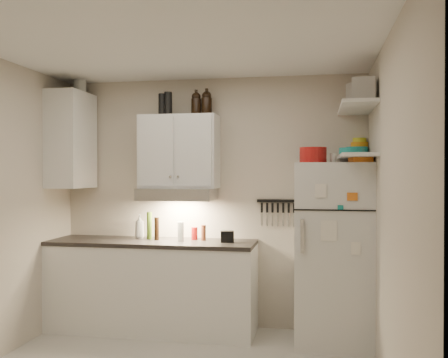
# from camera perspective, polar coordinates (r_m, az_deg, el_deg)

# --- Properties ---
(ceiling) EXTENTS (3.20, 3.00, 0.02)m
(ceiling) POSITION_cam_1_polar(r_m,az_deg,el_deg) (3.93, -6.21, 15.50)
(ceiling) COLOR white
(ceiling) RESTS_ON ground
(back_wall) EXTENTS (3.20, 0.02, 2.60)m
(back_wall) POSITION_cam_1_polar(r_m,az_deg,el_deg) (5.27, -1.46, -2.64)
(back_wall) COLOR beige
(back_wall) RESTS_ON ground
(right_wall) EXTENTS (0.02, 3.00, 2.60)m
(right_wall) POSITION_cam_1_polar(r_m,az_deg,el_deg) (3.69, 18.59, -4.08)
(right_wall) COLOR beige
(right_wall) RESTS_ON ground
(base_cabinet) EXTENTS (2.10, 0.60, 0.88)m
(base_cabinet) POSITION_cam_1_polar(r_m,az_deg,el_deg) (5.24, -8.21, -12.17)
(base_cabinet) COLOR white
(base_cabinet) RESTS_ON floor
(countertop) EXTENTS (2.10, 0.62, 0.04)m
(countertop) POSITION_cam_1_polar(r_m,az_deg,el_deg) (5.16, -8.22, -7.18)
(countertop) COLOR black
(countertop) RESTS_ON base_cabinet
(upper_cabinet) EXTENTS (0.80, 0.33, 0.75)m
(upper_cabinet) POSITION_cam_1_polar(r_m,az_deg,el_deg) (5.17, -5.13, 3.11)
(upper_cabinet) COLOR white
(upper_cabinet) RESTS_ON back_wall
(side_cabinet) EXTENTS (0.33, 0.55, 1.00)m
(side_cabinet) POSITION_cam_1_polar(r_m,az_deg,el_deg) (5.47, -17.08, 4.26)
(side_cabinet) COLOR white
(side_cabinet) RESTS_ON left_wall
(range_hood) EXTENTS (0.76, 0.46, 0.12)m
(range_hood) POSITION_cam_1_polar(r_m,az_deg,el_deg) (5.11, -5.32, -1.74)
(range_hood) COLOR silver
(range_hood) RESTS_ON back_wall
(fridge) EXTENTS (0.70, 0.68, 1.70)m
(fridge) POSITION_cam_1_polar(r_m,az_deg,el_deg) (4.86, 12.37, -8.27)
(fridge) COLOR silver
(fridge) RESTS_ON floor
(shelf_hi) EXTENTS (0.30, 0.95, 0.03)m
(shelf_hi) POSITION_cam_1_polar(r_m,az_deg,el_deg) (4.72, 14.92, 7.91)
(shelf_hi) COLOR white
(shelf_hi) RESTS_ON right_wall
(shelf_lo) EXTENTS (0.30, 0.95, 0.03)m
(shelf_lo) POSITION_cam_1_polar(r_m,az_deg,el_deg) (4.68, 14.90, 2.56)
(shelf_lo) COLOR white
(shelf_lo) RESTS_ON right_wall
(knife_strip) EXTENTS (0.42, 0.02, 0.03)m
(knife_strip) POSITION_cam_1_polar(r_m,az_deg,el_deg) (5.15, 6.13, -2.50)
(knife_strip) COLOR black
(knife_strip) RESTS_ON back_wall
(dutch_oven) EXTENTS (0.28, 0.28, 0.15)m
(dutch_oven) POSITION_cam_1_polar(r_m,az_deg,el_deg) (4.76, 10.14, 2.70)
(dutch_oven) COLOR #A21512
(dutch_oven) RESTS_ON fridge
(book_stack) EXTENTS (0.21, 0.24, 0.07)m
(book_stack) POSITION_cam_1_polar(r_m,az_deg,el_deg) (4.62, 15.33, 2.29)
(book_stack) COLOR orange
(book_stack) RESTS_ON fridge
(spice_jar) EXTENTS (0.05, 0.05, 0.09)m
(spice_jar) POSITION_cam_1_polar(r_m,az_deg,el_deg) (4.80, 12.39, 2.34)
(spice_jar) COLOR silver
(spice_jar) RESTS_ON fridge
(stock_pot) EXTENTS (0.29, 0.29, 0.18)m
(stock_pot) POSITION_cam_1_polar(r_m,az_deg,el_deg) (4.99, 15.46, 8.74)
(stock_pot) COLOR silver
(stock_pot) RESTS_ON shelf_hi
(tin_a) EXTENTS (0.26, 0.25, 0.20)m
(tin_a) POSITION_cam_1_polar(r_m,az_deg,el_deg) (4.70, 15.34, 9.34)
(tin_a) COLOR #AAAAAD
(tin_a) RESTS_ON shelf_hi
(tin_b) EXTENTS (0.21, 0.21, 0.19)m
(tin_b) POSITION_cam_1_polar(r_m,az_deg,el_deg) (4.43, 15.67, 9.82)
(tin_b) COLOR #AAAAAD
(tin_b) RESTS_ON shelf_hi
(bowl_teal) EXTENTS (0.21, 0.21, 0.09)m
(bowl_teal) POSITION_cam_1_polar(r_m,az_deg,el_deg) (5.05, 14.95, 3.07)
(bowl_teal) COLOR #17817D
(bowl_teal) RESTS_ON shelf_lo
(bowl_orange) EXTENTS (0.17, 0.17, 0.05)m
(bowl_orange) POSITION_cam_1_polar(r_m,az_deg,el_deg) (5.15, 15.23, 3.78)
(bowl_orange) COLOR orange
(bowl_orange) RESTS_ON bowl_teal
(bowl_yellow) EXTENTS (0.13, 0.13, 0.04)m
(bowl_yellow) POSITION_cam_1_polar(r_m,az_deg,el_deg) (5.16, 15.23, 4.30)
(bowl_yellow) COLOR gold
(bowl_yellow) RESTS_ON bowl_orange
(plates) EXTENTS (0.25, 0.25, 0.06)m
(plates) POSITION_cam_1_polar(r_m,az_deg,el_deg) (4.60, 14.37, 3.12)
(plates) COLOR #17817D
(plates) RESTS_ON shelf_lo
(growler_a) EXTENTS (0.12, 0.12, 0.25)m
(growler_a) POSITION_cam_1_polar(r_m,az_deg,el_deg) (5.21, -3.20, 8.60)
(growler_a) COLOR black
(growler_a) RESTS_ON upper_cabinet
(growler_b) EXTENTS (0.13, 0.13, 0.25)m
(growler_b) POSITION_cam_1_polar(r_m,az_deg,el_deg) (5.18, -1.98, 8.69)
(growler_b) COLOR black
(growler_b) RESTS_ON upper_cabinet
(thermos_a) EXTENTS (0.09, 0.09, 0.23)m
(thermos_a) POSITION_cam_1_polar(r_m,az_deg,el_deg) (5.18, -6.40, 8.57)
(thermos_a) COLOR black
(thermos_a) RESTS_ON upper_cabinet
(thermos_b) EXTENTS (0.09, 0.09, 0.22)m
(thermos_b) POSITION_cam_1_polar(r_m,az_deg,el_deg) (5.20, -7.09, 8.45)
(thermos_b) COLOR black
(thermos_b) RESTS_ON upper_cabinet
(side_jar) EXTENTS (0.15, 0.15, 0.18)m
(side_jar) POSITION_cam_1_polar(r_m,az_deg,el_deg) (5.62, -16.15, 10.22)
(side_jar) COLOR silver
(side_jar) RESTS_ON side_cabinet
(soap_bottle) EXTENTS (0.14, 0.14, 0.28)m
(soap_bottle) POSITION_cam_1_polar(r_m,az_deg,el_deg) (5.33, -9.63, -5.20)
(soap_bottle) COLOR white
(soap_bottle) RESTS_ON countertop
(pepper_mill) EXTENTS (0.05, 0.05, 0.16)m
(pepper_mill) POSITION_cam_1_polar(r_m,az_deg,el_deg) (5.10, -2.35, -6.15)
(pepper_mill) COLOR brown
(pepper_mill) RESTS_ON countertop
(oil_bottle) EXTENTS (0.06, 0.06, 0.28)m
(oil_bottle) POSITION_cam_1_polar(r_m,az_deg,el_deg) (5.24, -8.52, -5.28)
(oil_bottle) COLOR #426218
(oil_bottle) RESTS_ON countertop
(vinegar_bottle) EXTENTS (0.06, 0.06, 0.23)m
(vinegar_bottle) POSITION_cam_1_polar(r_m,az_deg,el_deg) (5.16, -7.69, -5.65)
(vinegar_bottle) COLOR black
(vinegar_bottle) RESTS_ON countertop
(clear_bottle) EXTENTS (0.08, 0.08, 0.19)m
(clear_bottle) POSITION_cam_1_polar(r_m,az_deg,el_deg) (5.07, -4.97, -5.99)
(clear_bottle) COLOR silver
(clear_bottle) RESTS_ON countertop
(red_jar) EXTENTS (0.07, 0.07, 0.13)m
(red_jar) POSITION_cam_1_polar(r_m,az_deg,el_deg) (5.16, -3.40, -6.22)
(red_jar) COLOR #A21512
(red_jar) RESTS_ON countertop
(caddy) EXTENTS (0.15, 0.12, 0.11)m
(caddy) POSITION_cam_1_polar(r_m,az_deg,el_deg) (4.97, 0.37, -6.59)
(caddy) COLOR black
(caddy) RESTS_ON countertop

